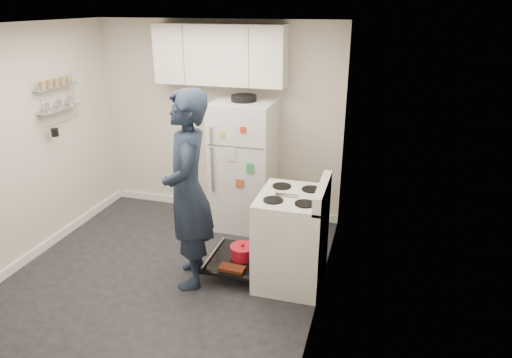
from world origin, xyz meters
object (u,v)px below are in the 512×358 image
(electric_range, at_px, (290,239))
(open_oven_door, at_px, (238,256))
(refrigerator, at_px, (244,165))
(person, at_px, (188,191))

(electric_range, xyz_separation_m, open_oven_door, (-0.56, 0.01, -0.29))
(refrigerator, bearing_deg, open_oven_door, -76.64)
(electric_range, bearing_deg, refrigerator, 126.68)
(electric_range, bearing_deg, person, -164.60)
(open_oven_door, xyz_separation_m, refrigerator, (-0.26, 1.09, 0.63))
(electric_range, height_order, open_oven_door, electric_range)
(electric_range, relative_size, person, 0.56)
(open_oven_door, relative_size, refrigerator, 0.42)
(open_oven_door, xyz_separation_m, person, (-0.40, -0.27, 0.81))
(open_oven_door, relative_size, person, 0.35)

